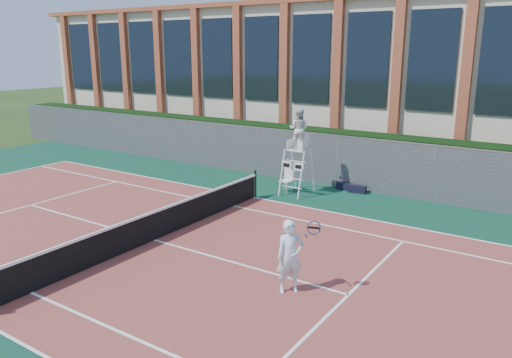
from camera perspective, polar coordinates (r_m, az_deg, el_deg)
The scene contains 12 objects.
ground at distance 15.71m, azimuth -11.58°, elevation -6.94°, with size 120.00×120.00×0.00m, color #233814.
apron at distance 16.38m, azimuth -9.10°, elevation -5.90°, with size 36.00×20.00×0.01m, color #0E3D2F.
tennis_court at distance 15.71m, azimuth -11.58°, elevation -6.87°, with size 23.77×10.97×0.02m, color brown.
tennis_net at distance 15.53m, azimuth -11.68°, elevation -5.09°, with size 0.10×11.30×1.10m.
fence at distance 22.19m, azimuth 4.50°, elevation 2.60°, with size 40.00×0.06×2.20m, color #595E60, non-canonical shape.
hedge at distance 23.23m, azimuth 5.95°, elevation 3.10°, with size 40.00×1.40×2.20m, color black.
building at distance 30.08m, azimuth 13.33°, elevation 11.24°, with size 45.00×10.60×8.22m.
umpire_chair at distance 19.89m, azimuth 4.90°, elevation 5.46°, with size 0.98×1.50×3.49m.
plastic_chair at distance 20.51m, azimuth 3.61°, elevation 0.08°, with size 0.48×0.48×0.94m.
sports_bag_near at distance 20.80m, azimuth 11.50°, elevation -1.13°, with size 0.71×0.28×0.30m, color black.
sports_bag_far at distance 21.17m, azimuth 10.08°, elevation -0.83°, with size 0.67×0.29×0.27m, color black.
tennis_player at distance 11.96m, azimuth 3.93°, elevation -8.84°, with size 1.05×0.84×1.80m.
Camera 1 is at (10.53, -10.19, 5.67)m, focal length 35.00 mm.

